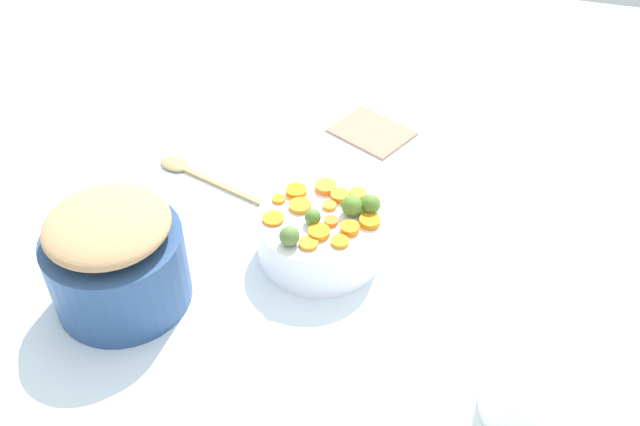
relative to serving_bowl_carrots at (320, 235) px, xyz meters
The scene contains 25 objects.
tabletop 0.07m from the serving_bowl_carrots, 135.07° to the left, with size 2.40×2.40×0.02m, color white.
serving_bowl_carrots is the anchor object (origin of this frame).
metal_pot 0.35m from the serving_bowl_carrots, 146.00° to the right, with size 0.23×0.23×0.14m, color navy.
stuffing_mound 0.37m from the serving_bowl_carrots, 146.00° to the right, with size 0.20×0.20×0.05m, color tan.
carrot_slice_0 0.08m from the serving_bowl_carrots, 17.81° to the right, with size 0.03×0.03×0.01m, color orange.
carrot_slice_1 0.08m from the serving_bowl_carrots, 71.49° to the left, with size 0.03×0.03×0.01m, color orange.
carrot_slice_2 0.10m from the serving_bowl_carrots, 164.92° to the left, with size 0.02×0.02×0.01m, color orange.
carrot_slice_3 0.09m from the serving_bowl_carrots, 139.71° to the left, with size 0.04×0.04×0.01m, color orange.
carrot_slice_4 0.09m from the serving_bowl_carrots, 158.82° to the right, with size 0.04×0.04×0.01m, color orange.
carrot_slice_5 0.09m from the serving_bowl_carrots, 89.05° to the right, with size 0.03×0.03×0.01m, color orange.
carrot_slice_6 0.06m from the serving_bowl_carrots, 72.07° to the left, with size 0.03×0.03×0.01m, color orange.
carrot_slice_7 0.07m from the serving_bowl_carrots, 160.44° to the left, with size 0.04×0.04×0.01m, color orange.
carrot_slice_8 0.09m from the serving_bowl_carrots, 46.65° to the right, with size 0.03×0.03×0.01m, color orange.
carrot_slice_9 0.05m from the serving_bowl_carrots, 22.72° to the right, with size 0.03×0.03×0.01m, color orange.
carrot_slice_10 0.09m from the serving_bowl_carrots, 98.25° to the left, with size 0.04×0.04×0.01m, color orange.
carrot_slice_11 0.10m from the serving_bowl_carrots, ahead, with size 0.04×0.04×0.01m, color orange.
carrot_slice_12 0.07m from the serving_bowl_carrots, 75.87° to the right, with size 0.04×0.04×0.01m, color orange.
carrot_slice_13 0.10m from the serving_bowl_carrots, 57.17° to the left, with size 0.03×0.03×0.01m, color orange.
brussels_sprout_0 0.10m from the serving_bowl_carrots, 111.99° to the right, with size 0.03×0.03×0.03m, color #587938.
brussels_sprout_1 0.09m from the serving_bowl_carrots, 25.49° to the left, with size 0.04×0.04×0.04m, color #59862E.
brussels_sprout_2 0.06m from the serving_bowl_carrots, 113.53° to the right, with size 0.03×0.03×0.03m, color #4F7B2D.
brussels_sprout_3 0.11m from the serving_bowl_carrots, 25.51° to the left, with size 0.04×0.04×0.04m, color #547B2A.
wooden_spoon 0.35m from the serving_bowl_carrots, 155.08° to the left, with size 0.28×0.11×0.01m.
casserole_dish 0.49m from the serving_bowl_carrots, 27.18° to the right, with size 0.24×0.24×0.11m, color white.
dish_towel 0.40m from the serving_bowl_carrots, 89.34° to the left, with size 0.16×0.13×0.01m, color tan.
Camera 1 is at (0.29, -0.92, 0.94)m, focal length 39.73 mm.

